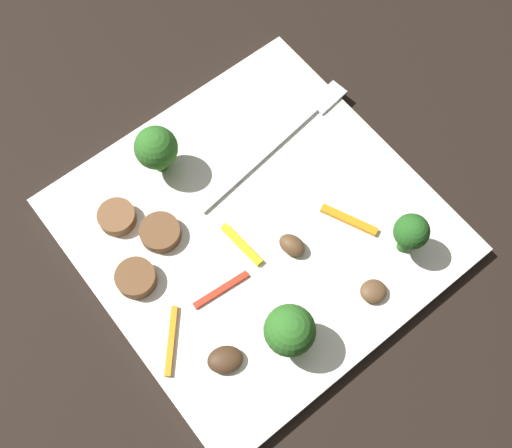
% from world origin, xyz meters
% --- Properties ---
extents(ground_plane, '(1.40, 1.40, 0.00)m').
position_xyz_m(ground_plane, '(0.00, 0.00, 0.00)').
color(ground_plane, black).
extents(plate, '(0.28, 0.28, 0.01)m').
position_xyz_m(plate, '(0.00, 0.00, 0.01)').
color(plate, white).
rests_on(plate, ground_plane).
extents(fork, '(0.18, 0.03, 0.00)m').
position_xyz_m(fork, '(0.07, 0.05, 0.01)').
color(fork, silver).
rests_on(fork, plate).
extents(broccoli_floret_0, '(0.04, 0.04, 0.05)m').
position_xyz_m(broccoli_floret_0, '(-0.04, -0.09, 0.04)').
color(broccoli_floret_0, '#347525').
rests_on(broccoli_floret_0, plate).
extents(broccoli_floret_1, '(0.04, 0.04, 0.05)m').
position_xyz_m(broccoli_floret_1, '(-0.03, 0.10, 0.05)').
color(broccoli_floret_1, '#347525').
rests_on(broccoli_floret_1, plate).
extents(broccoli_floret_2, '(0.03, 0.03, 0.05)m').
position_xyz_m(broccoli_floret_2, '(0.08, -0.09, 0.04)').
color(broccoli_floret_2, '#296420').
rests_on(broccoli_floret_2, plate).
extents(sausage_slice_0, '(0.04, 0.04, 0.01)m').
position_xyz_m(sausage_slice_0, '(-0.09, 0.08, 0.02)').
color(sausage_slice_0, brown).
rests_on(sausage_slice_0, plate).
extents(sausage_slice_1, '(0.04, 0.04, 0.01)m').
position_xyz_m(sausage_slice_1, '(-0.11, 0.02, 0.02)').
color(sausage_slice_1, brown).
rests_on(sausage_slice_1, plate).
extents(sausage_slice_2, '(0.04, 0.04, 0.01)m').
position_xyz_m(sausage_slice_2, '(-0.07, 0.04, 0.02)').
color(sausage_slice_2, brown).
rests_on(sausage_slice_2, plate).
extents(mushroom_0, '(0.03, 0.03, 0.01)m').
position_xyz_m(mushroom_0, '(0.04, -0.11, 0.02)').
color(mushroom_0, brown).
rests_on(mushroom_0, plate).
extents(mushroom_1, '(0.03, 0.03, 0.01)m').
position_xyz_m(mushroom_1, '(-0.09, -0.08, 0.02)').
color(mushroom_1, '#422B19').
rests_on(mushroom_1, plate).
extents(mushroom_2, '(0.02, 0.03, 0.01)m').
position_xyz_m(mushroom_2, '(0.01, -0.04, 0.02)').
color(mushroom_2, brown).
rests_on(mushroom_2, plate).
extents(pepper_strip_0, '(0.05, 0.01, 0.00)m').
position_xyz_m(pepper_strip_0, '(-0.06, -0.03, 0.01)').
color(pepper_strip_0, red).
rests_on(pepper_strip_0, plate).
extents(pepper_strip_1, '(0.03, 0.05, 0.00)m').
position_xyz_m(pepper_strip_1, '(0.06, -0.05, 0.01)').
color(pepper_strip_1, orange).
rests_on(pepper_strip_1, plate).
extents(pepper_strip_2, '(0.01, 0.05, 0.00)m').
position_xyz_m(pepper_strip_2, '(-0.02, -0.01, 0.01)').
color(pepper_strip_2, yellow).
rests_on(pepper_strip_2, plate).
extents(pepper_strip_3, '(0.04, 0.05, 0.00)m').
position_xyz_m(pepper_strip_3, '(-0.12, -0.04, 0.01)').
color(pepper_strip_3, orange).
rests_on(pepper_strip_3, plate).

